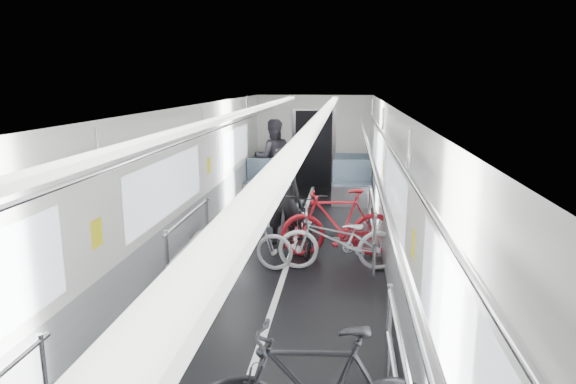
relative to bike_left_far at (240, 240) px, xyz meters
name	(u,v)px	position (x,y,z in m)	size (l,w,h in m)	color
car_shell	(293,183)	(0.70, 0.99, 0.70)	(3.02, 14.01, 2.41)	black
bike_left_far	(240,240)	(0.00, 0.00, 0.00)	(0.57, 1.64, 0.86)	#A6A5AA
bike_right_mid	(338,239)	(1.47, 0.07, 0.04)	(0.62, 1.78, 0.94)	silver
bike_right_far	(338,223)	(1.45, 0.67, 0.12)	(0.52, 1.83, 1.10)	#B31620
bike_aisle	(303,217)	(0.85, 1.14, 0.07)	(0.66, 1.90, 1.00)	black
person_standing	(282,196)	(0.49, 1.24, 0.40)	(0.61, 0.40, 1.66)	black
person_seated	(273,158)	(-0.20, 4.88, 0.51)	(0.91, 0.71, 1.87)	#29272E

